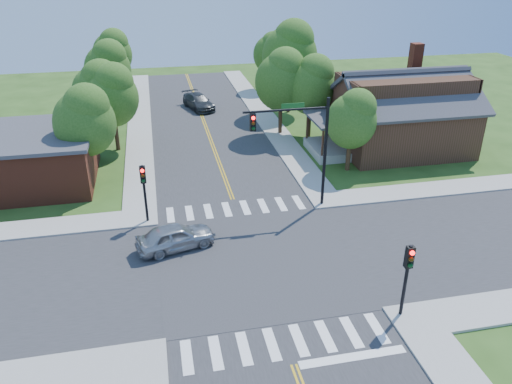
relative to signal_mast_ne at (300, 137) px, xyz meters
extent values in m
plane|color=#294716|center=(-3.91, -5.59, -4.85)|extent=(100.00, 100.00, 0.00)
cube|color=#2D2D30|center=(-3.91, -5.59, -4.83)|extent=(10.00, 90.00, 0.04)
cube|color=#2D2D30|center=(-3.91, -5.59, -4.83)|extent=(90.00, 10.00, 0.04)
cube|color=#2D2D30|center=(-3.91, -5.59, -4.85)|extent=(10.20, 10.20, 0.06)
cube|color=#9E9B93|center=(2.19, 19.41, -4.78)|extent=(2.20, 40.00, 0.14)
cube|color=#9E9B93|center=(-10.01, 19.41, -4.78)|extent=(2.20, 40.00, 0.14)
cube|color=white|center=(-8.11, 0.61, -4.80)|extent=(0.45, 2.00, 0.01)
cube|color=white|center=(-6.91, 0.61, -4.80)|extent=(0.45, 2.00, 0.01)
cube|color=white|center=(-5.71, 0.61, -4.80)|extent=(0.45, 2.00, 0.01)
cube|color=white|center=(-4.51, 0.61, -4.80)|extent=(0.45, 2.00, 0.01)
cube|color=white|center=(-3.31, 0.61, -4.80)|extent=(0.45, 2.00, 0.01)
cube|color=white|center=(-2.11, 0.61, -4.80)|extent=(0.45, 2.00, 0.01)
cube|color=white|center=(-0.91, 0.61, -4.80)|extent=(0.45, 2.00, 0.01)
cube|color=white|center=(0.29, 0.61, -4.80)|extent=(0.45, 2.00, 0.01)
cube|color=white|center=(-8.11, -11.79, -4.80)|extent=(0.45, 2.00, 0.01)
cube|color=white|center=(-6.91, -11.79, -4.80)|extent=(0.45, 2.00, 0.01)
cube|color=white|center=(-5.71, -11.79, -4.80)|extent=(0.45, 2.00, 0.01)
cube|color=white|center=(-4.51, -11.79, -4.80)|extent=(0.45, 2.00, 0.01)
cube|color=white|center=(-3.31, -11.79, -4.80)|extent=(0.45, 2.00, 0.01)
cube|color=white|center=(-2.11, -11.79, -4.80)|extent=(0.45, 2.00, 0.01)
cube|color=white|center=(-0.91, -11.79, -4.80)|extent=(0.45, 2.00, 0.01)
cube|color=white|center=(0.29, -11.79, -4.80)|extent=(0.45, 2.00, 0.01)
cube|color=gold|center=(-4.01, 20.66, -4.80)|extent=(0.10, 37.50, 0.01)
cube|color=gold|center=(-3.81, 20.66, -4.80)|extent=(0.10, 37.50, 0.01)
cube|color=white|center=(-1.41, -13.19, -4.85)|extent=(4.60, 0.45, 0.09)
cylinder|color=black|center=(1.69, 0.01, -1.25)|extent=(0.20, 0.20, 7.20)
cylinder|color=black|center=(-0.91, 0.01, 1.75)|extent=(5.20, 0.14, 0.14)
cube|color=#19591E|center=(-0.51, -0.04, 2.00)|extent=(1.40, 0.04, 0.30)
cube|color=black|center=(-2.91, 0.01, 1.12)|extent=(0.34, 0.28, 1.05)
sphere|color=#FF0C0C|center=(-2.91, -0.16, 1.44)|extent=(0.22, 0.22, 0.22)
sphere|color=#3F2605|center=(-2.91, -0.16, 1.12)|extent=(0.22, 0.22, 0.22)
sphere|color=#05330F|center=(-2.91, -0.16, 0.80)|extent=(0.22, 0.22, 0.22)
cylinder|color=black|center=(1.69, -11.19, -2.95)|extent=(0.16, 0.16, 3.80)
cube|color=black|center=(1.69, -11.19, -1.63)|extent=(0.34, 0.28, 1.05)
sphere|color=#FF0C0C|center=(1.69, -11.36, -1.31)|extent=(0.22, 0.22, 0.22)
sphere|color=#3F2605|center=(1.69, -11.36, -1.63)|extent=(0.22, 0.22, 0.22)
sphere|color=#05330F|center=(1.69, -11.36, -1.95)|extent=(0.22, 0.22, 0.22)
cylinder|color=black|center=(-9.51, 0.01, -2.95)|extent=(0.16, 0.16, 3.80)
cube|color=black|center=(-9.51, 0.01, -1.63)|extent=(0.34, 0.28, 1.05)
sphere|color=#FF0C0C|center=(-9.51, -0.16, -1.31)|extent=(0.22, 0.22, 0.22)
sphere|color=#3F2605|center=(-9.51, -0.16, -1.63)|extent=(0.22, 0.22, 0.22)
sphere|color=#05330F|center=(-9.51, -0.16, -1.95)|extent=(0.22, 0.22, 0.22)
cube|color=#382313|center=(11.29, 8.61, -2.85)|extent=(10.00, 8.00, 4.00)
cube|color=#9E9B93|center=(4.99, 8.61, -4.50)|extent=(2.60, 4.50, 0.70)
cylinder|color=#382313|center=(3.89, 6.61, -3.25)|extent=(0.18, 0.18, 2.50)
cylinder|color=#382313|center=(3.89, 10.61, -3.25)|extent=(0.18, 0.18, 2.50)
cube|color=#38383D|center=(4.99, 8.61, -1.90)|extent=(2.80, 4.80, 0.18)
cube|color=brown|center=(13.79, 12.11, -1.30)|extent=(0.90, 0.90, 7.11)
cube|color=brown|center=(-18.11, 7.61, -3.10)|extent=(10.00, 8.00, 3.50)
cube|color=#38383D|center=(-18.11, 7.61, -1.25)|extent=(10.40, 8.40, 0.25)
cylinder|color=#382314|center=(5.44, 5.11, -3.68)|extent=(0.34, 0.34, 2.35)
ellipsoid|color=#2A5218|center=(5.44, 5.11, -1.02)|extent=(3.70, 3.52, 4.07)
sphere|color=#2A5218|center=(5.74, 4.91, 0.09)|extent=(2.72, 2.72, 2.72)
cylinder|color=#382314|center=(4.78, 12.89, -3.49)|extent=(0.34, 0.34, 2.72)
ellipsoid|color=#2A5218|center=(4.78, 12.89, -0.41)|extent=(4.30, 4.08, 4.73)
sphere|color=#2A5218|center=(5.08, 12.69, 0.88)|extent=(3.15, 3.15, 3.15)
cylinder|color=#382314|center=(4.92, 20.34, -3.13)|extent=(0.34, 0.34, 3.43)
ellipsoid|color=#2A5218|center=(4.92, 20.34, 0.75)|extent=(5.42, 5.15, 5.96)
sphere|color=#2A5218|center=(5.22, 20.14, 2.37)|extent=(3.97, 3.97, 3.97)
cylinder|color=#382314|center=(5.13, 29.40, -3.60)|extent=(0.34, 0.34, 2.50)
ellipsoid|color=#2A5218|center=(5.13, 29.40, -0.77)|extent=(3.95, 3.75, 4.34)
sphere|color=#2A5218|center=(5.43, 29.20, 0.41)|extent=(2.90, 2.90, 2.90)
cylinder|color=#382314|center=(-13.25, 6.95, -3.51)|extent=(0.34, 0.34, 2.67)
ellipsoid|color=#2A5218|center=(-13.25, 6.95, -0.49)|extent=(4.22, 4.01, 4.64)
sphere|color=#2A5218|center=(-12.95, 6.75, 0.78)|extent=(3.09, 3.09, 3.09)
cylinder|color=#382314|center=(-12.74, 13.94, -3.48)|extent=(0.34, 0.34, 2.75)
ellipsoid|color=#2A5218|center=(-12.74, 13.94, -0.37)|extent=(4.34, 4.12, 4.77)
sphere|color=#2A5218|center=(-12.44, 13.74, 0.93)|extent=(3.18, 3.18, 3.18)
cylinder|color=#382314|center=(-12.54, 22.74, -3.45)|extent=(0.34, 0.34, 2.80)
ellipsoid|color=#2A5218|center=(-12.54, 22.74, -0.28)|extent=(4.43, 4.21, 4.87)
sphere|color=#2A5218|center=(-12.24, 22.54, 1.05)|extent=(3.25, 3.25, 3.25)
cylinder|color=#382314|center=(-12.52, 31.23, -3.49)|extent=(0.34, 0.34, 2.73)
ellipsoid|color=#2A5218|center=(-12.52, 31.23, -0.40)|extent=(4.31, 4.09, 4.74)
sphere|color=#2A5218|center=(-12.22, 31.03, 0.90)|extent=(3.16, 3.16, 3.16)
cylinder|color=#382314|center=(2.44, 14.03, -3.41)|extent=(0.34, 0.34, 2.88)
ellipsoid|color=#2A5218|center=(2.44, 14.03, -0.15)|extent=(4.55, 4.32, 5.01)
sphere|color=#2A5218|center=(2.74, 13.83, 1.22)|extent=(3.34, 3.34, 3.34)
cylinder|color=#382314|center=(-11.75, 13.03, -3.50)|extent=(0.34, 0.34, 2.71)
ellipsoid|color=#2A5218|center=(-11.75, 13.03, -0.43)|extent=(4.27, 4.06, 4.70)
sphere|color=#2A5218|center=(-11.45, 12.83, 0.85)|extent=(3.13, 3.13, 3.13)
imported|color=#A5A8AC|center=(-8.00, -3.33, -4.11)|extent=(3.84, 5.17, 1.47)
imported|color=#303335|center=(-3.94, 23.27, -4.12)|extent=(4.89, 6.20, 1.46)
camera|label=1|loc=(-8.49, -27.46, 10.38)|focal=35.00mm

